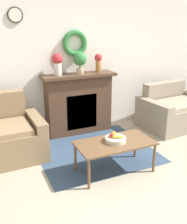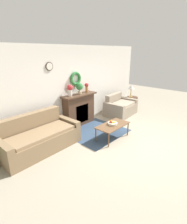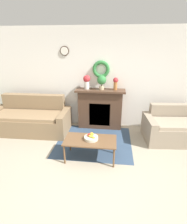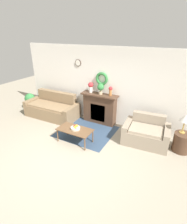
{
  "view_description": "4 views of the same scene",
  "coord_description": "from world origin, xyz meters",
  "px_view_note": "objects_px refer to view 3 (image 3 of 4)",
  "views": [
    {
      "loc": [
        -1.77,
        -1.97,
        1.97
      ],
      "look_at": [
        -0.21,
        1.49,
        0.67
      ],
      "focal_mm": 42.0,
      "sensor_mm": 36.0,
      "label": 1
    },
    {
      "loc": [
        -4.07,
        -1.96,
        2.52
      ],
      "look_at": [
        -0.33,
        1.48,
        0.73
      ],
      "focal_mm": 28.0,
      "sensor_mm": 36.0,
      "label": 2
    },
    {
      "loc": [
        0.25,
        -2.23,
        2.26
      ],
      "look_at": [
        -0.2,
        1.53,
        0.78
      ],
      "focal_mm": 28.0,
      "sensor_mm": 36.0,
      "label": 3
    },
    {
      "loc": [
        2.48,
        -2.89,
        3.12
      ],
      "look_at": [
        0.11,
        1.47,
        0.82
      ],
      "focal_mm": 28.0,
      "sensor_mm": 36.0,
      "label": 4
    }
  ],
  "objects_px": {
    "potted_plant_on_mantel": "(102,81)",
    "loveseat_right": "(172,128)",
    "vase_on_mantel_left": "(87,81)",
    "fruit_bowl": "(91,137)",
    "vase_on_mantel_right": "(116,83)",
    "couch_left": "(31,119)",
    "coffee_table": "(90,141)",
    "fireplace": "(100,109)"
  },
  "relations": [
    {
      "from": "fireplace",
      "to": "vase_on_mantel_left",
      "type": "distance_m",
      "value": 0.85
    },
    {
      "from": "fireplace",
      "to": "vase_on_mantel_left",
      "type": "bearing_deg",
      "value": 179.16
    },
    {
      "from": "vase_on_mantel_right",
      "to": "coffee_table",
      "type": "bearing_deg",
      "value": -106.91
    },
    {
      "from": "vase_on_mantel_right",
      "to": "fireplace",
      "type": "bearing_deg",
      "value": -179.21
    },
    {
      "from": "loveseat_right",
      "to": "coffee_table",
      "type": "xyz_separation_m",
      "value": [
        -1.9,
        -1.02,
        0.09
      ]
    },
    {
      "from": "fireplace",
      "to": "loveseat_right",
      "type": "bearing_deg",
      "value": -15.23
    },
    {
      "from": "vase_on_mantel_left",
      "to": "potted_plant_on_mantel",
      "type": "xyz_separation_m",
      "value": [
        0.4,
        -0.02,
        0.02
      ]
    },
    {
      "from": "fruit_bowl",
      "to": "vase_on_mantel_left",
      "type": "xyz_separation_m",
      "value": [
        -0.31,
        1.5,
        0.84
      ]
    },
    {
      "from": "vase_on_mantel_right",
      "to": "potted_plant_on_mantel",
      "type": "relative_size",
      "value": 0.86
    },
    {
      "from": "loveseat_right",
      "to": "coffee_table",
      "type": "distance_m",
      "value": 2.16
    },
    {
      "from": "couch_left",
      "to": "potted_plant_on_mantel",
      "type": "relative_size",
      "value": 5.55
    },
    {
      "from": "couch_left",
      "to": "loveseat_right",
      "type": "bearing_deg",
      "value": -2.24
    },
    {
      "from": "loveseat_right",
      "to": "vase_on_mantel_left",
      "type": "xyz_separation_m",
      "value": [
        -2.2,
        0.5,
        1.02
      ]
    },
    {
      "from": "couch_left",
      "to": "potted_plant_on_mantel",
      "type": "xyz_separation_m",
      "value": [
        1.9,
        0.43,
        1.02
      ]
    },
    {
      "from": "loveseat_right",
      "to": "vase_on_mantel_right",
      "type": "xyz_separation_m",
      "value": [
        -1.44,
        0.5,
        1.0
      ]
    },
    {
      "from": "vase_on_mantel_right",
      "to": "vase_on_mantel_left",
      "type": "bearing_deg",
      "value": 180.0
    },
    {
      "from": "vase_on_mantel_left",
      "to": "couch_left",
      "type": "bearing_deg",
      "value": -163.31
    },
    {
      "from": "couch_left",
      "to": "vase_on_mantel_right",
      "type": "distance_m",
      "value": 2.51
    },
    {
      "from": "fireplace",
      "to": "vase_on_mantel_left",
      "type": "height_order",
      "value": "vase_on_mantel_left"
    },
    {
      "from": "coffee_table",
      "to": "loveseat_right",
      "type": "bearing_deg",
      "value": 28.33
    },
    {
      "from": "vase_on_mantel_left",
      "to": "potted_plant_on_mantel",
      "type": "height_order",
      "value": "potted_plant_on_mantel"
    },
    {
      "from": "coffee_table",
      "to": "fruit_bowl",
      "type": "xyz_separation_m",
      "value": [
        0.01,
        0.03,
        0.08
      ]
    },
    {
      "from": "loveseat_right",
      "to": "vase_on_mantel_left",
      "type": "height_order",
      "value": "vase_on_mantel_left"
    },
    {
      "from": "fruit_bowl",
      "to": "couch_left",
      "type": "bearing_deg",
      "value": 149.83
    },
    {
      "from": "fireplace",
      "to": "couch_left",
      "type": "bearing_deg",
      "value": -166.64
    },
    {
      "from": "potted_plant_on_mantel",
      "to": "loveseat_right",
      "type": "bearing_deg",
      "value": -15.06
    },
    {
      "from": "vase_on_mantel_right",
      "to": "couch_left",
      "type": "bearing_deg",
      "value": -168.78
    },
    {
      "from": "loveseat_right",
      "to": "fruit_bowl",
      "type": "distance_m",
      "value": 2.14
    },
    {
      "from": "fruit_bowl",
      "to": "vase_on_mantel_right",
      "type": "xyz_separation_m",
      "value": [
        0.45,
        1.5,
        0.82
      ]
    },
    {
      "from": "loveseat_right",
      "to": "vase_on_mantel_left",
      "type": "relative_size",
      "value": 3.74
    },
    {
      "from": "couch_left",
      "to": "vase_on_mantel_right",
      "type": "xyz_separation_m",
      "value": [
        2.27,
        0.45,
        0.97
      ]
    },
    {
      "from": "fireplace",
      "to": "couch_left",
      "type": "xyz_separation_m",
      "value": [
        -1.87,
        -0.44,
        -0.23
      ]
    },
    {
      "from": "coffee_table",
      "to": "vase_on_mantel_right",
      "type": "distance_m",
      "value": 1.83
    },
    {
      "from": "fruit_bowl",
      "to": "vase_on_mantel_left",
      "type": "distance_m",
      "value": 1.75
    },
    {
      "from": "vase_on_mantel_right",
      "to": "potted_plant_on_mantel",
      "type": "height_order",
      "value": "potted_plant_on_mantel"
    },
    {
      "from": "potted_plant_on_mantel",
      "to": "vase_on_mantel_right",
      "type": "bearing_deg",
      "value": 3.14
    },
    {
      "from": "vase_on_mantel_right",
      "to": "potted_plant_on_mantel",
      "type": "xyz_separation_m",
      "value": [
        -0.36,
        -0.02,
        0.05
      ]
    },
    {
      "from": "fireplace",
      "to": "couch_left",
      "type": "height_order",
      "value": "fireplace"
    },
    {
      "from": "fireplace",
      "to": "couch_left",
      "type": "distance_m",
      "value": 1.94
    },
    {
      "from": "vase_on_mantel_left",
      "to": "vase_on_mantel_right",
      "type": "height_order",
      "value": "vase_on_mantel_left"
    },
    {
      "from": "couch_left",
      "to": "vase_on_mantel_right",
      "type": "relative_size",
      "value": 6.44
    },
    {
      "from": "loveseat_right",
      "to": "coffee_table",
      "type": "relative_size",
      "value": 1.32
    }
  ]
}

